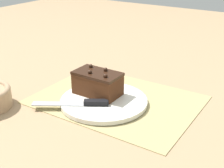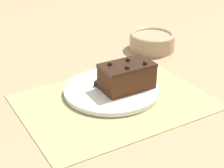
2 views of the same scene
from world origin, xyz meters
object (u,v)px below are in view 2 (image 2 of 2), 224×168
at_px(serving_knife, 110,75).
at_px(small_bowl, 152,41).
at_px(cake_plate, 111,90).
at_px(chocolate_cake, 127,76).

distance_m(serving_knife, small_bowl, 0.28).
bearing_deg(cake_plate, serving_knife, -115.89).
height_order(cake_plate, chocolate_cake, chocolate_cake).
relative_size(cake_plate, small_bowl, 1.66).
bearing_deg(small_bowl, chocolate_cake, 42.39).
height_order(cake_plate, small_bowl, small_bowl).
relative_size(cake_plate, serving_knife, 1.30).
xyz_separation_m(serving_knife, small_bowl, (-0.24, -0.14, 0.01)).
bearing_deg(chocolate_cake, cake_plate, -29.52).
distance_m(cake_plate, serving_knife, 0.07).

